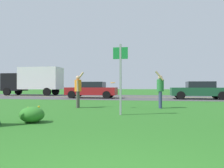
% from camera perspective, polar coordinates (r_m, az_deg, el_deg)
% --- Properties ---
extents(ground_plane, '(120.00, 120.00, 0.00)m').
position_cam_1_polar(ground_plane, '(11.75, 7.89, -5.83)').
color(ground_plane, '#26601E').
extents(highway_strip, '(120.00, 9.81, 0.01)m').
position_cam_1_polar(highway_strip, '(21.49, 8.86, -3.37)').
color(highway_strip, '#424244').
rests_on(highway_strip, ground).
extents(highway_center_stripe, '(120.00, 0.16, 0.00)m').
position_cam_1_polar(highway_center_stripe, '(21.49, 8.86, -3.36)').
color(highway_center_stripe, yellow).
rests_on(highway_center_stripe, ground).
extents(daylily_clump_near_camera, '(0.75, 0.70, 0.47)m').
position_cam_1_polar(daylily_clump_near_camera, '(7.12, -19.89, -7.41)').
color(daylily_clump_near_camera, '#2D7526').
rests_on(daylily_clump_near_camera, ground).
extents(sign_post_near_path, '(0.56, 0.10, 2.68)m').
position_cam_1_polar(sign_post_near_path, '(8.39, 2.20, 3.10)').
color(sign_post_near_path, '#93969B').
rests_on(sign_post_near_path, ground).
extents(person_thrower_orange_shirt, '(0.42, 0.52, 1.82)m').
position_cam_1_polar(person_thrower_orange_shirt, '(11.25, -8.72, -1.14)').
color(person_thrower_orange_shirt, orange).
rests_on(person_thrower_orange_shirt, ground).
extents(person_catcher_green_shirt, '(0.43, 0.52, 1.83)m').
position_cam_1_polar(person_catcher_green_shirt, '(11.14, 12.30, -1.09)').
color(person_catcher_green_shirt, '#287038').
rests_on(person_catcher_green_shirt, ground).
extents(frisbee_orange, '(0.25, 0.25, 0.05)m').
position_cam_1_polar(frisbee_orange, '(10.93, 0.22, 0.32)').
color(frisbee_orange, orange).
extents(car_dark_green_center_left, '(4.50, 2.00, 1.45)m').
position_cam_1_polar(car_dark_green_center_left, '(19.65, 21.50, -1.48)').
color(car_dark_green_center_left, '#194C2D').
rests_on(car_dark_green_center_left, ground).
extents(car_red_center_right, '(4.50, 2.00, 1.45)m').
position_cam_1_polar(car_red_center_right, '(19.96, -5.21, -1.49)').
color(car_red_center_right, maroon).
rests_on(car_red_center_right, ground).
extents(box_truck_black, '(6.70, 2.46, 3.20)m').
position_cam_1_polar(box_truck_black, '(27.20, -19.47, 1.06)').
color(box_truck_black, black).
rests_on(box_truck_black, ground).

